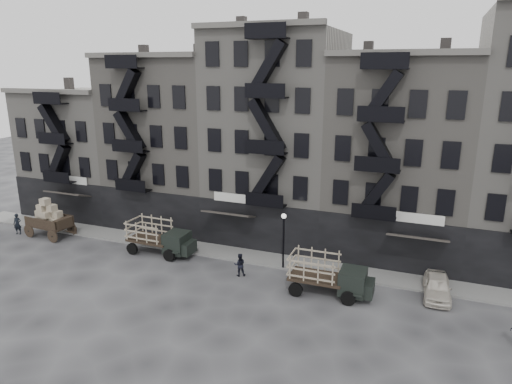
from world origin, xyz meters
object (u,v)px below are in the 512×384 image
(car_east, at_px, (437,287))
(pedestrian_mid, at_px, (240,265))
(stake_truck_east, at_px, (328,272))
(wagon, at_px, (48,215))
(stake_truck_west, at_px, (159,235))
(pedestrian_west, at_px, (17,224))

(car_east, height_order, pedestrian_mid, pedestrian_mid)
(stake_truck_east, height_order, car_east, stake_truck_east)
(wagon, bearing_deg, stake_truck_east, 1.31)
(stake_truck_west, distance_m, pedestrian_mid, 7.62)
(car_east, bearing_deg, pedestrian_mid, -174.86)
(wagon, xyz_separation_m, pedestrian_west, (-2.94, -0.65, -1.00))
(stake_truck_east, height_order, pedestrian_west, stake_truck_east)
(stake_truck_east, relative_size, pedestrian_west, 2.90)
(wagon, xyz_separation_m, pedestrian_mid, (18.57, -1.15, -1.10))
(pedestrian_mid, bearing_deg, pedestrian_west, -28.30)
(car_east, distance_m, pedestrian_mid, 13.15)
(stake_truck_west, height_order, pedestrian_west, stake_truck_west)
(wagon, relative_size, pedestrian_mid, 2.50)
(pedestrian_mid, bearing_deg, car_east, 160.94)
(stake_truck_west, xyz_separation_m, stake_truck_east, (13.87, -1.78, -0.02))
(pedestrian_west, bearing_deg, stake_truck_east, -20.43)
(stake_truck_east, distance_m, pedestrian_west, 27.94)
(stake_truck_west, bearing_deg, car_east, 2.50)
(pedestrian_west, height_order, pedestrian_mid, pedestrian_west)
(wagon, distance_m, stake_truck_west, 11.12)
(stake_truck_west, xyz_separation_m, pedestrian_west, (-14.05, -0.87, -0.62))
(pedestrian_west, bearing_deg, stake_truck_west, -15.01)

